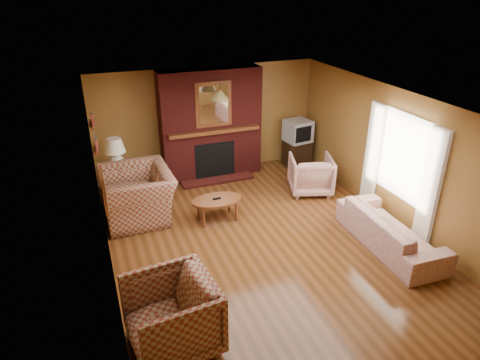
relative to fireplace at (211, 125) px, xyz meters
name	(u,v)px	position (x,y,z in m)	size (l,w,h in m)	color
floor	(265,242)	(0.00, -2.98, -1.18)	(6.50, 6.50, 0.00)	#44250E
ceiling	(269,105)	(0.00, -2.98, 1.22)	(6.50, 6.50, 0.00)	silver
wall_back	(207,121)	(0.00, 0.27, 0.02)	(6.50, 6.50, 0.00)	olive
wall_front	(407,316)	(0.00, -6.23, 0.02)	(6.50, 6.50, 0.00)	olive
wall_left	(103,206)	(-2.50, -2.98, 0.02)	(6.50, 6.50, 0.00)	olive
wall_right	(396,158)	(2.50, -2.98, 0.02)	(6.50, 6.50, 0.00)	olive
fireplace	(211,125)	(0.00, 0.00, 0.00)	(2.20, 0.82, 2.40)	#501311
window_right	(400,166)	(2.45, -3.18, -0.06)	(0.10, 1.85, 2.00)	beige
bookshelf	(94,132)	(-2.44, -1.08, 0.48)	(0.09, 0.55, 0.71)	brown
botanical_print	(104,192)	(-2.47, -3.28, 0.37)	(0.05, 0.40, 0.50)	brown
pendant_light	(220,95)	(0.00, -0.68, 0.82)	(0.36, 0.36, 0.48)	black
plaid_loveseat	(138,194)	(-1.85, -1.31, -0.72)	(1.41, 1.24, 0.92)	maroon
plaid_armchair	(172,316)	(-1.95, -4.65, -0.72)	(0.99, 1.02, 0.93)	maroon
floral_sofa	(390,230)	(1.90, -3.80, -0.88)	(2.09, 0.82, 0.61)	beige
floral_armchair	(311,174)	(1.66, -1.54, -0.79)	(0.84, 0.86, 0.78)	beige
coffee_table	(217,201)	(-0.52, -1.95, -0.81)	(0.93, 0.57, 0.44)	brown
side_table	(120,185)	(-2.10, -0.53, -0.85)	(0.50, 0.50, 0.66)	brown
table_lamp	(115,153)	(-2.10, -0.53, -0.15)	(0.40, 0.40, 0.66)	silver
tv_stand	(296,153)	(2.05, -0.18, -0.88)	(0.56, 0.51, 0.61)	black
crt_tv	(298,131)	(2.05, -0.19, -0.32)	(0.62, 0.61, 0.50)	#A7A9AE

